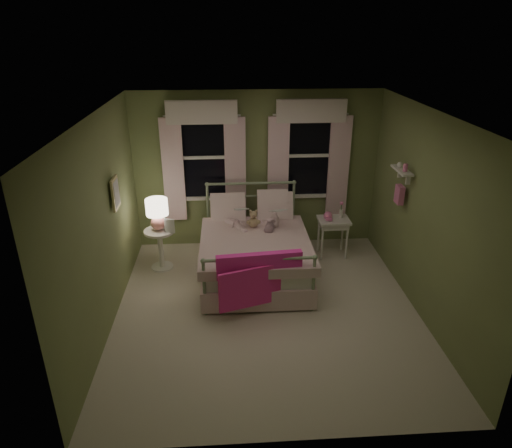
{
  "coord_description": "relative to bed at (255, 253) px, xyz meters",
  "views": [
    {
      "loc": [
        -0.49,
        -5.11,
        3.55
      ],
      "look_at": [
        -0.11,
        0.61,
        1.0
      ],
      "focal_mm": 32.0,
      "sensor_mm": 36.0,
      "label": 1
    }
  ],
  "objects": [
    {
      "name": "table_lamp",
      "position": [
        -1.44,
        0.32,
        0.58
      ],
      "size": [
        0.33,
        0.33,
        0.49
      ],
      "color": "#E28986",
      "rests_on": "nightstand_left"
    },
    {
      "name": "bud_vase",
      "position": [
        1.43,
        0.61,
        0.41
      ],
      "size": [
        0.06,
        0.06,
        0.28
      ],
      "color": "white",
      "rests_on": "nightstand_right"
    },
    {
      "name": "wall_shelf",
      "position": [
        2.0,
        -0.25,
        1.15
      ],
      "size": [
        0.15,
        0.5,
        0.6
      ],
      "color": "white",
      "rests_on": "room_shell"
    },
    {
      "name": "window_right",
      "position": [
        0.95,
        1.08,
        1.25
      ],
      "size": [
        1.34,
        0.13,
        1.96
      ],
      "color": "black",
      "rests_on": "room_shell"
    },
    {
      "name": "teddy_bear",
      "position": [
        -0.01,
        0.27,
        0.42
      ],
      "size": [
        0.22,
        0.17,
        0.29
      ],
      "color": "tan",
      "rests_on": "bed"
    },
    {
      "name": "framed_picture",
      "position": [
        -1.85,
        -0.35,
        1.12
      ],
      "size": [
        0.03,
        0.32,
        0.42
      ],
      "color": "beige",
      "rests_on": "room_shell"
    },
    {
      "name": "child_right",
      "position": [
        0.27,
        0.43,
        0.58
      ],
      "size": [
        0.43,
        0.37,
        0.77
      ],
      "primitive_type": "imported",
      "rotation": [
        0.0,
        0.0,
        2.9
      ],
      "color": "#F7D1DD",
      "rests_on": "bed"
    },
    {
      "name": "child_left",
      "position": [
        -0.29,
        0.43,
        0.56
      ],
      "size": [
        0.32,
        0.28,
        0.74
      ],
      "primitive_type": "imported",
      "rotation": [
        0.0,
        0.0,
        3.6
      ],
      "color": "#F7D1DD",
      "rests_on": "bed"
    },
    {
      "name": "bed",
      "position": [
        0.0,
        0.0,
        0.0
      ],
      "size": [
        1.58,
        2.04,
        1.18
      ],
      "color": "white",
      "rests_on": "ground"
    },
    {
      "name": "pink_toy",
      "position": [
        1.21,
        0.56,
        0.33
      ],
      "size": [
        0.14,
        0.2,
        0.14
      ],
      "color": "pink",
      "rests_on": "nightstand_right"
    },
    {
      "name": "nightstand_right",
      "position": [
        1.31,
        0.56,
        0.17
      ],
      "size": [
        0.5,
        0.4,
        0.64
      ],
      "color": "white",
      "rests_on": "ground"
    },
    {
      "name": "book_left",
      "position": [
        -0.29,
        0.18,
        0.59
      ],
      "size": [
        0.21,
        0.13,
        0.26
      ],
      "primitive_type": "imported",
      "rotation": [
        1.22,
        0.0,
        0.1
      ],
      "color": "beige",
      "rests_on": "child_left"
    },
    {
      "name": "pink_throw",
      "position": [
        -0.01,
        -1.02,
        0.23
      ],
      "size": [
        1.1,
        0.38,
        0.71
      ],
      "color": "#F930AC",
      "rests_on": "bed"
    },
    {
      "name": "book_right",
      "position": [
        0.27,
        0.18,
        0.54
      ],
      "size": [
        0.22,
        0.16,
        0.26
      ],
      "primitive_type": "imported",
      "rotation": [
        1.22,
        0.0,
        0.3
      ],
      "color": "beige",
      "rests_on": "child_right"
    },
    {
      "name": "book_nightstand",
      "position": [
        -1.34,
        0.24,
        0.28
      ],
      "size": [
        0.23,
        0.27,
        0.02
      ],
      "primitive_type": "imported",
      "rotation": [
        0.0,
        0.0,
        -0.34
      ],
      "color": "beige",
      "rests_on": "nightstand_left"
    },
    {
      "name": "window_left",
      "position": [
        -0.75,
        1.08,
        1.25
      ],
      "size": [
        1.34,
        0.13,
        1.96
      ],
      "color": "black",
      "rests_on": "room_shell"
    },
    {
      "name": "room_shell",
      "position": [
        0.1,
        -0.95,
        0.92
      ],
      "size": [
        4.2,
        4.2,
        4.2
      ],
      "color": "beige",
      "rests_on": "ground"
    },
    {
      "name": "nightstand_left",
      "position": [
        -1.44,
        0.32,
        0.04
      ],
      "size": [
        0.46,
        0.46,
        0.65
      ],
      "color": "white",
      "rests_on": "ground"
    }
  ]
}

